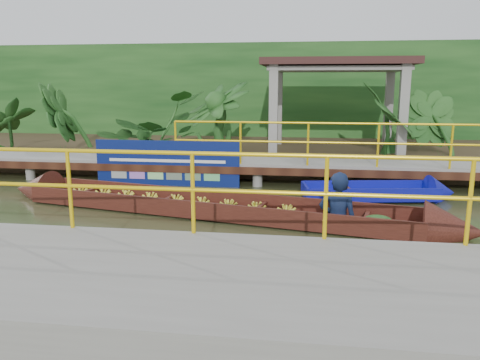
# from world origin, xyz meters

# --- Properties ---
(ground) EXTENTS (80.00, 80.00, 0.00)m
(ground) POSITION_xyz_m (0.00, 0.00, 0.00)
(ground) COLOR #31351A
(ground) RESTS_ON ground
(land_strip) EXTENTS (30.00, 8.00, 0.45)m
(land_strip) POSITION_xyz_m (0.00, 7.50, 0.23)
(land_strip) COLOR #332819
(land_strip) RESTS_ON ground
(far_dock) EXTENTS (16.00, 2.06, 1.66)m
(far_dock) POSITION_xyz_m (0.02, 3.43, 0.48)
(far_dock) COLOR gray
(far_dock) RESTS_ON ground
(near_dock) EXTENTS (18.00, 2.40, 1.73)m
(near_dock) POSITION_xyz_m (1.00, -4.20, 0.30)
(near_dock) COLOR gray
(near_dock) RESTS_ON ground
(pavilion) EXTENTS (4.40, 3.00, 3.00)m
(pavilion) POSITION_xyz_m (3.00, 6.30, 2.82)
(pavilion) COLOR gray
(pavilion) RESTS_ON ground
(foliage_backdrop) EXTENTS (30.00, 0.80, 4.00)m
(foliage_backdrop) POSITION_xyz_m (0.00, 10.00, 2.00)
(foliage_backdrop) COLOR #123B14
(foliage_backdrop) RESTS_ON ground
(vendor_boat) EXTENTS (9.56, 2.90, 2.22)m
(vendor_boat) POSITION_xyz_m (0.72, 0.00, 0.26)
(vendor_boat) COLOR black
(vendor_boat) RESTS_ON ground
(moored_blue_boat) EXTENTS (3.38, 1.39, 0.78)m
(moored_blue_boat) POSITION_xyz_m (4.32, 1.79, 0.14)
(moored_blue_boat) COLOR #0D1092
(moored_blue_boat) RESTS_ON ground
(blue_banner) EXTENTS (3.61, 0.04, 1.13)m
(blue_banner) POSITION_xyz_m (-1.22, 2.48, 0.56)
(blue_banner) COLOR navy
(blue_banner) RESTS_ON ground
(tropical_plants) EXTENTS (14.34, 1.34, 1.67)m
(tropical_plants) POSITION_xyz_m (-0.81, 5.30, 1.28)
(tropical_plants) COLOR #123B14
(tropical_plants) RESTS_ON ground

